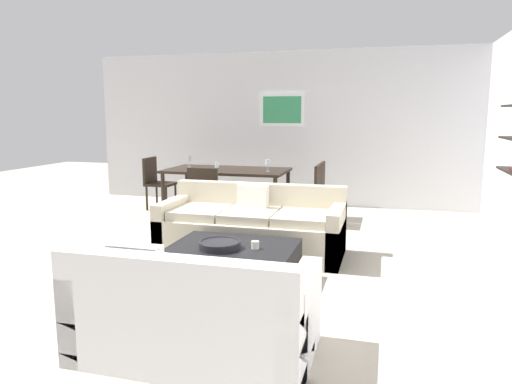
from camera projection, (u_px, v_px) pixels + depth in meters
name	position (u px, v px, depth m)	size (l,w,h in m)	color
ground_plane	(243.00, 261.00, 5.28)	(18.00, 18.00, 0.00)	#BCB29E
back_wall_unit	(318.00, 129.00, 8.34)	(8.40, 0.09, 2.70)	silver
sofa_beige	(252.00, 229.00, 5.55)	(2.10, 0.90, 0.78)	beige
loveseat_white	(195.00, 313.00, 3.20)	(1.56, 0.90, 0.78)	white
coffee_table	(230.00, 268.00, 4.46)	(1.17, 1.07, 0.38)	black
decorative_bowl	(220.00, 244.00, 4.41)	(0.39, 0.39, 0.07)	black
candle_jar	(255.00, 245.00, 4.41)	(0.08, 0.08, 0.07)	silver
dining_table	(227.00, 173.00, 7.53)	(1.90, 1.03, 0.75)	black
dining_chair_right_near	(310.00, 190.00, 6.98)	(0.44, 0.44, 0.88)	black
dining_chair_foot	(206.00, 194.00, 6.68)	(0.44, 0.44, 0.88)	black
dining_chair_left_far	(156.00, 180.00, 8.14)	(0.44, 0.44, 0.88)	black
dining_chair_right_far	(314.00, 186.00, 7.42)	(0.44, 0.44, 0.88)	black
wine_glass_left_far	(189.00, 159.00, 7.80)	(0.06, 0.06, 0.18)	silver
wine_glass_right_near	(268.00, 163.00, 7.19)	(0.08, 0.08, 0.18)	silver
wine_glass_foot	(217.00, 165.00, 7.07)	(0.06, 0.06, 0.15)	silver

